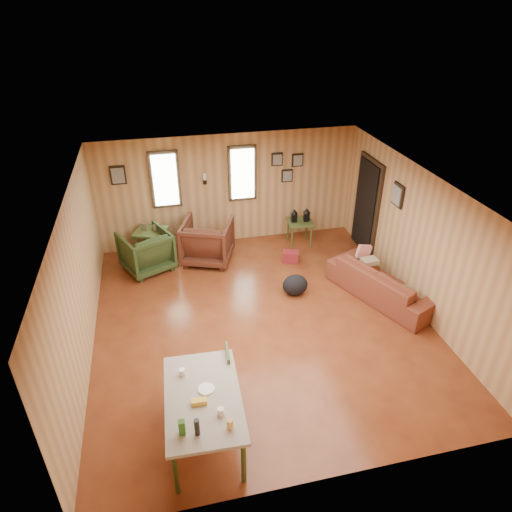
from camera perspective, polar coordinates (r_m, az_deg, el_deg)
The scene contains 11 objects.
room at distance 7.44m, azimuth 1.49°, elevation 0.70°, with size 5.54×6.04×2.44m.
sofa at distance 8.51m, azimuth 15.73°, elevation -2.65°, with size 2.10×0.61×0.82m, color brown.
recliner_brown at distance 9.34m, azimuth -6.10°, elevation 2.12°, with size 0.96×0.90×0.98m, color #4F2517.
recliner_green at distance 9.26m, azimuth -13.60°, elevation 0.84°, with size 0.88×0.82×0.90m, color #2B3C1B.
end_table at distance 9.64m, azimuth -12.92°, elevation 2.07°, with size 0.77×0.74×0.78m.
side_table at distance 9.93m, azimuth 5.53°, elevation 4.49°, with size 0.57×0.57×0.84m.
cooler at distance 9.44m, azimuth 4.36°, elevation -0.07°, with size 0.37×0.32×0.23m.
backpack at distance 8.40m, azimuth 4.91°, elevation -3.64°, with size 0.56×0.49×0.41m.
sofa_pillows at distance 8.48m, azimuth 15.64°, elevation -2.10°, with size 0.46×1.53×0.31m.
dining_table at distance 5.68m, azimuth -6.64°, elevation -17.58°, with size 0.95×1.52×0.97m.
dining_chair at distance 6.30m, azimuth -4.38°, elevation -14.26°, with size 0.40×0.40×0.83m.
Camera 1 is at (-1.47, -5.98, 4.89)m, focal length 32.00 mm.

